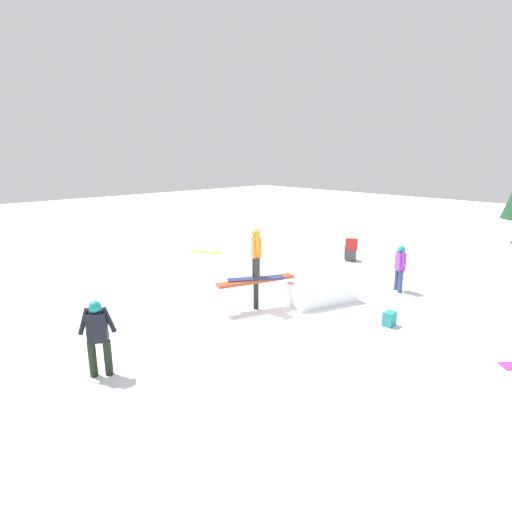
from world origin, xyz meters
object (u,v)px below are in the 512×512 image
Objects in this scene: loose_snowboard_white at (446,276)px; folding_chair at (351,250)px; backpack_on_snow at (389,319)px; bystander_purple at (400,266)px; rail_feature at (256,284)px; main_rider_on_rail at (256,255)px; bystander_black at (98,334)px; loose_snowboard_lime at (206,252)px.

folding_chair is (0.54, -3.28, 0.40)m from loose_snowboard_white.
folding_chair reaches higher than backpack_on_snow.
bystander_purple is 1.53× the size of folding_chair.
loose_snowboard_white is at bearing 178.76° from rail_feature.
loose_snowboard_white is at bearing -168.21° from main_rider_on_rail.
bystander_purple is (-3.93, 1.85, -0.67)m from main_rider_on_rail.
bystander_black is (4.20, 0.39, -0.64)m from main_rider_on_rail.
main_rider_on_rail is (0.00, 0.00, 0.77)m from rail_feature.
loose_snowboard_white is at bearing 5.88° from backpack_on_snow.
main_rider_on_rail is 4.39m from bystander_purple.
bystander_black is at bearing 36.48° from main_rider_on_rail.
bystander_purple reaches higher than rail_feature.
bystander_black is at bearing -61.69° from bystander_purple.
folding_chair is at bearing 3.58° from loose_snowboard_lime.
backpack_on_snow is (-5.71, 2.49, -0.62)m from bystander_black.
main_rider_on_rail is 1.57× the size of folding_chair.
loose_snowboard_lime is (-2.73, -5.83, -0.65)m from rail_feature.
loose_snowboard_lime is (-6.92, -6.22, -0.78)m from bystander_black.
backpack_on_snow is at bearing -37.46° from loose_snowboard_lime.
folding_chair is (-3.12, 4.78, 0.40)m from loose_snowboard_lime.
main_rider_on_rail is 1.02× the size of bystander_purple.
bystander_purple is 3.97× the size of backpack_on_snow.
bystander_purple is (-8.12, 1.45, -0.04)m from bystander_black.
rail_feature is at bearing 116.11° from backpack_on_snow.
main_rider_on_rail is 1.09× the size of loose_snowboard_lime.
loose_snowboard_white is 4.92m from backpack_on_snow.
bystander_purple reaches higher than folding_chair.
folding_chair is at bearing -175.12° from bystander_purple.
bystander_purple is 3.49m from folding_chair.
main_rider_on_rail is 6.91m from loose_snowboard_white.
bystander_purple is at bearing -174.08° from main_rider_on_rail.
bystander_black reaches higher than folding_chair.
bystander_black is 1.14× the size of loose_snowboard_white.
bystander_black is at bearing 44.78° from loose_snowboard_white.
main_rider_on_rail is at bearing -141.88° from bystander_black.
backpack_on_snow is at bearing -28.38° from bystander_purple.
main_rider_on_rail reaches higher than rail_feature.
main_rider_on_rail is 6.59m from loose_snowboard_lime.
main_rider_on_rail is 6.02m from folding_chair.
main_rider_on_rail reaches higher than loose_snowboard_white.
loose_snowboard_lime is 8.86m from loose_snowboard_white.
loose_snowboard_lime is (-2.73, -5.83, -1.42)m from main_rider_on_rail.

